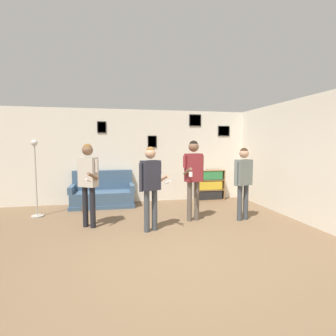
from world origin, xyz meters
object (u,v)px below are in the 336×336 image
(person_player_foreground_left, at_px, (88,176))
(bottle_on_floor, at_px, (83,209))
(bookshelf, at_px, (209,185))
(person_player_foreground_center, at_px, (151,180))
(drinking_cup, at_px, (204,168))
(floor_lamp, at_px, (36,176))
(couch, at_px, (103,195))
(person_spectator_near_bookshelf, at_px, (243,176))
(person_watcher_holding_cup, at_px, (193,171))

(person_player_foreground_left, height_order, bottle_on_floor, person_player_foreground_left)
(bookshelf, bearing_deg, bottle_on_floor, -167.07)
(bookshelf, relative_size, bottle_on_floor, 3.47)
(person_player_foreground_center, height_order, bottle_on_floor, person_player_foreground_center)
(bottle_on_floor, xyz_separation_m, drinking_cup, (3.44, 0.83, 0.87))
(bookshelf, distance_m, bottle_on_floor, 3.73)
(bookshelf, distance_m, person_player_foreground_left, 3.99)
(person_player_foreground_left, bearing_deg, drinking_cup, 32.67)
(floor_lamp, bearing_deg, drinking_cup, 12.41)
(couch, relative_size, person_player_foreground_center, 1.03)
(floor_lamp, distance_m, bottle_on_floor, 1.34)
(floor_lamp, bearing_deg, person_player_foreground_center, -32.30)
(bookshelf, relative_size, person_spectator_near_bookshelf, 0.57)
(person_player_foreground_center, xyz_separation_m, bottle_on_floor, (-1.45, 1.71, -0.91))
(bookshelf, height_order, bottle_on_floor, bookshelf)
(bookshelf, xyz_separation_m, drinking_cup, (-0.18, 0.00, 0.51))
(person_player_foreground_left, distance_m, person_spectator_near_bookshelf, 3.33)
(drinking_cup, bearing_deg, floor_lamp, -167.59)
(person_player_foreground_center, xyz_separation_m, drinking_cup, (1.99, 2.54, -0.04))
(person_player_foreground_center, bearing_deg, person_watcher_holding_cup, 26.90)
(couch, height_order, bookshelf, couch)
(person_player_foreground_left, xyz_separation_m, bottle_on_floor, (-0.25, 1.22, -0.95))
(floor_lamp, xyz_separation_m, person_spectator_near_bookshelf, (4.58, -1.23, 0.03))
(person_player_foreground_left, relative_size, person_player_foreground_center, 1.04)
(bookshelf, bearing_deg, person_spectator_near_bookshelf, -91.29)
(floor_lamp, height_order, person_watcher_holding_cup, floor_lamp)
(bookshelf, xyz_separation_m, person_player_foreground_center, (-2.17, -2.54, 0.55))
(person_spectator_near_bookshelf, bearing_deg, person_player_foreground_left, 177.24)
(person_player_foreground_left, distance_m, person_watcher_holding_cup, 2.22)
(person_watcher_holding_cup, height_order, drinking_cup, person_watcher_holding_cup)
(person_spectator_near_bookshelf, distance_m, bottle_on_floor, 3.93)
(bookshelf, xyz_separation_m, floor_lamp, (-4.63, -0.98, 0.50))
(person_player_foreground_left, relative_size, bottle_on_floor, 6.45)
(floor_lamp, height_order, person_player_foreground_center, floor_lamp)
(couch, height_order, person_spectator_near_bookshelf, person_spectator_near_bookshelf)
(person_spectator_near_bookshelf, height_order, drinking_cup, person_spectator_near_bookshelf)
(floor_lamp, height_order, person_spectator_near_bookshelf, floor_lamp)
(couch, relative_size, bookshelf, 1.85)
(person_player_foreground_center, bearing_deg, drinking_cup, 51.89)
(couch, xyz_separation_m, person_player_foreground_left, (-0.20, -1.86, 0.74))
(bookshelf, bearing_deg, couch, -176.58)
(person_spectator_near_bookshelf, bearing_deg, drinking_cup, 93.35)
(person_watcher_holding_cup, distance_m, bottle_on_floor, 2.92)
(couch, relative_size, drinking_cup, 17.43)
(floor_lamp, distance_m, person_spectator_near_bookshelf, 4.75)
(person_player_foreground_center, relative_size, person_spectator_near_bookshelf, 1.02)
(person_watcher_holding_cup, relative_size, drinking_cup, 18.21)
(bookshelf, xyz_separation_m, bottle_on_floor, (-3.62, -0.83, -0.35))
(person_player_foreground_center, xyz_separation_m, person_spectator_near_bookshelf, (2.12, 0.33, -0.02))
(bottle_on_floor, bearing_deg, bookshelf, 12.93)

